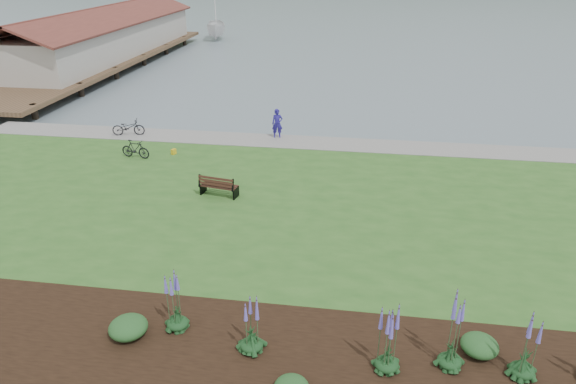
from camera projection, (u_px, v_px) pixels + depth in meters
name	position (u px, v px, depth m)	size (l,w,h in m)	color
ground	(247.00, 201.00, 22.69)	(600.00, 600.00, 0.00)	slate
lawn	(236.00, 218.00, 20.81)	(34.00, 20.00, 0.40)	#2D5E21
shoreline_path	(274.00, 141.00, 28.69)	(34.00, 2.20, 0.03)	gray
garden_bed	(276.00, 358.00, 13.33)	(24.00, 4.40, 0.04)	black
pier_pavilion	(104.00, 37.00, 48.89)	(8.00, 36.00, 5.40)	#4C3826
park_bench	(218.00, 186.00, 22.01)	(1.71, 0.93, 1.00)	#321B13
person	(277.00, 121.00, 28.80)	(0.71, 0.49, 1.96)	navy
bicycle_a	(128.00, 127.00, 29.40)	(1.84, 0.64, 0.96)	black
bicycle_b	(135.00, 149.00, 26.17)	(1.58, 0.46, 0.95)	black
sailboat	(217.00, 40.00, 64.53)	(10.06, 10.24, 26.51)	silver
pannier	(174.00, 152.00, 26.79)	(0.16, 0.26, 0.27)	gold
echium_0	(251.00, 330.00, 13.31)	(0.62, 0.62, 1.81)	#14381A
echium_1	(389.00, 339.00, 12.55)	(0.62, 0.62, 2.25)	#14381A
echium_2	(454.00, 336.00, 12.65)	(0.62, 0.62, 2.34)	#14381A
echium_4	(175.00, 301.00, 13.99)	(0.62, 0.62, 2.23)	#14381A
echium_5	(527.00, 350.00, 12.43)	(0.62, 0.62, 2.15)	#14381A
shrub_0	(128.00, 327.00, 13.99)	(1.06, 1.06, 0.53)	#1E4C21
shrub_2	(480.00, 345.00, 13.38)	(0.98, 0.98, 0.49)	#1E4C21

